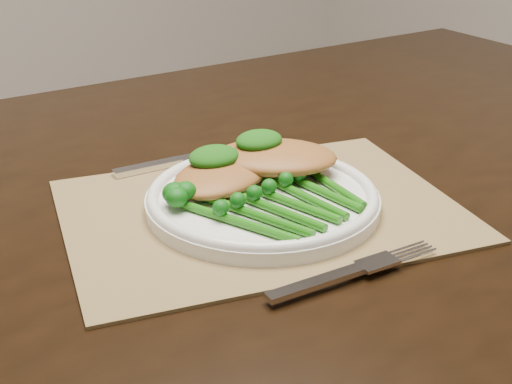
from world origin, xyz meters
TOP-DOWN VIEW (x-y plane):
  - placemat at (0.09, -0.09)m, footprint 0.47×0.40m
  - dinner_plate at (0.09, -0.09)m, footprint 0.25×0.25m
  - knife at (0.08, 0.07)m, footprint 0.21×0.04m
  - fork at (0.09, -0.25)m, footprint 0.18×0.03m
  - chicken_fillet_left at (0.07, -0.05)m, footprint 0.15×0.13m
  - chicken_fillet_right at (0.14, -0.05)m, footprint 0.17×0.16m
  - pesto_dollop_left at (0.07, -0.03)m, footprint 0.06×0.05m
  - pesto_dollop_right at (0.13, -0.03)m, footprint 0.06×0.05m
  - broccolini_bundle at (0.10, -0.12)m, footprint 0.19×0.20m

SIDE VIEW (x-z plane):
  - placemat at x=0.09m, z-range 0.75..0.75m
  - knife at x=0.08m, z-range 0.75..0.76m
  - fork at x=0.09m, z-range 0.76..0.76m
  - dinner_plate at x=0.09m, z-range 0.75..0.78m
  - broccolini_bundle at x=0.10m, z-range 0.75..0.79m
  - chicken_fillet_left at x=0.07m, z-range 0.77..0.79m
  - chicken_fillet_right at x=0.14m, z-range 0.77..0.80m
  - pesto_dollop_left at x=0.07m, z-range 0.79..0.81m
  - pesto_dollop_right at x=0.13m, z-range 0.79..0.81m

